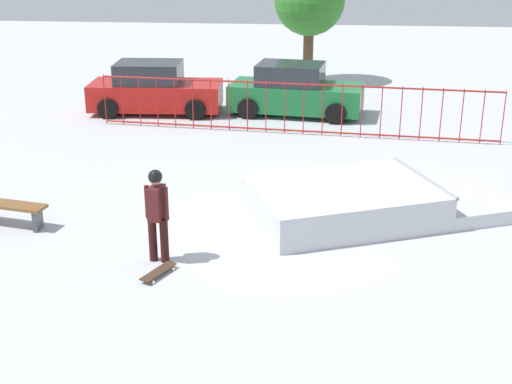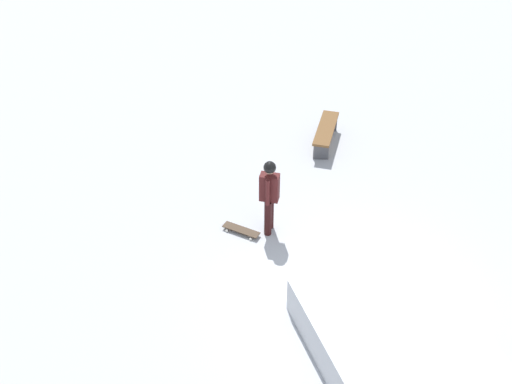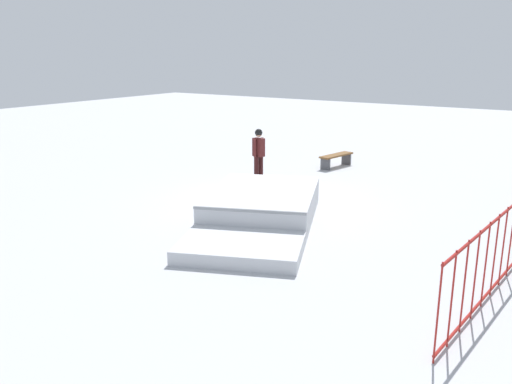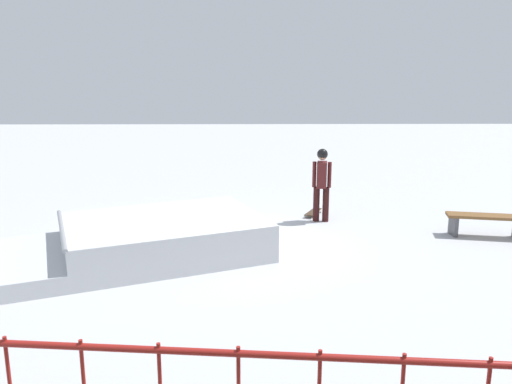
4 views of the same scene
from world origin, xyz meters
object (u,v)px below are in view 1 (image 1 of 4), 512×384
object	(u,v)px
skateboard	(158,272)
park_bench	(8,209)
distant_tree	(309,1)
skate_ramp	(365,201)
skater	(157,209)
parked_car_green	(295,92)
parked_car_red	(154,90)

from	to	relation	value
skateboard	park_bench	distance (m)	3.91
distant_tree	skateboard	bearing A→B (deg)	-97.68
skate_ramp	skater	distance (m)	4.54
skater	parked_car_green	bearing A→B (deg)	-0.29
skateboard	parked_car_green	xyz separation A→B (m)	(1.87, 11.16, 0.65)
parked_car_red	skate_ramp	bearing A→B (deg)	-54.71
skateboard	distant_tree	bearing A→B (deg)	17.42
park_bench	parked_car_green	bearing A→B (deg)	60.36
park_bench	skateboard	bearing A→B (deg)	-28.34
skate_ramp	parked_car_red	distance (m)	10.13
parked_car_red	parked_car_green	bearing A→B (deg)	-0.62
skateboard	parked_car_red	xyz separation A→B (m)	(-2.56, 11.01, 0.65)
park_bench	parked_car_red	size ratio (longest dim) A/B	0.39
skater	parked_car_red	distance (m)	10.73
skate_ramp	distant_tree	size ratio (longest dim) A/B	1.38
skate_ramp	skater	world-z (taller)	skater
parked_car_red	parked_car_green	size ratio (longest dim) A/B	0.97
skater	distant_tree	world-z (taller)	distant_tree
parked_car_green	distant_tree	bearing A→B (deg)	94.14
skateboard	skater	bearing A→B (deg)	35.48
skateboard	parked_car_red	distance (m)	11.32
skateboard	park_bench	size ratio (longest dim) A/B	0.49
skateboard	skate_ramp	bearing A→B (deg)	-25.29
park_bench	parked_car_red	xyz separation A→B (m)	(0.87, 9.16, 0.37)
parked_car_green	skateboard	bearing A→B (deg)	-91.97
skater	parked_car_green	size ratio (longest dim) A/B	0.40
skate_ramp	parked_car_red	bearing A→B (deg)	105.73
skate_ramp	parked_car_red	world-z (taller)	parked_car_red
skate_ramp	skateboard	xyz separation A→B (m)	(-3.65, -3.02, -0.24)
skate_ramp	park_bench	distance (m)	7.18
skater	park_bench	distance (m)	3.62
park_bench	parked_car_green	distance (m)	10.72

